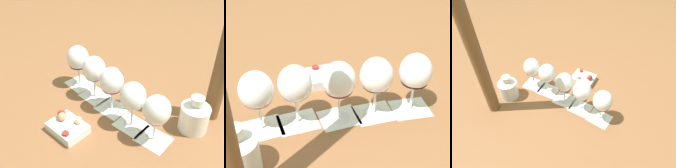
# 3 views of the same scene
# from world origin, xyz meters

# --- Properties ---
(ground_plane) EXTENTS (8.00, 8.00, 0.00)m
(ground_plane) POSITION_xyz_m (0.00, 0.00, 0.00)
(ground_plane) COLOR brown
(tasting_card_0) EXTENTS (0.14, 0.13, 0.00)m
(tasting_card_0) POSITION_xyz_m (-0.20, 0.10, 0.00)
(tasting_card_0) COLOR white
(tasting_card_0) RESTS_ON ground_plane
(tasting_card_1) EXTENTS (0.14, 0.13, 0.00)m
(tasting_card_1) POSITION_xyz_m (-0.10, 0.06, 0.00)
(tasting_card_1) COLOR white
(tasting_card_1) RESTS_ON ground_plane
(tasting_card_2) EXTENTS (0.14, 0.13, 0.00)m
(tasting_card_2) POSITION_xyz_m (0.01, -0.00, 0.00)
(tasting_card_2) COLOR white
(tasting_card_2) RESTS_ON ground_plane
(tasting_card_3) EXTENTS (0.14, 0.13, 0.00)m
(tasting_card_3) POSITION_xyz_m (0.10, -0.05, 0.00)
(tasting_card_3) COLOR white
(tasting_card_3) RESTS_ON ground_plane
(tasting_card_4) EXTENTS (0.15, 0.14, 0.00)m
(tasting_card_4) POSITION_xyz_m (0.21, -0.10, 0.00)
(tasting_card_4) COLOR white
(tasting_card_4) RESTS_ON ground_plane
(wine_glass_0) EXTENTS (0.10, 0.10, 0.19)m
(wine_glass_0) POSITION_xyz_m (-0.20, 0.10, 0.13)
(wine_glass_0) COLOR white
(wine_glass_0) RESTS_ON tasting_card_0
(wine_glass_1) EXTENTS (0.10, 0.10, 0.19)m
(wine_glass_1) POSITION_xyz_m (-0.10, 0.06, 0.13)
(wine_glass_1) COLOR white
(wine_glass_1) RESTS_ON tasting_card_1
(wine_glass_2) EXTENTS (0.10, 0.10, 0.19)m
(wine_glass_2) POSITION_xyz_m (0.01, -0.00, 0.13)
(wine_glass_2) COLOR white
(wine_glass_2) RESTS_ON tasting_card_2
(wine_glass_3) EXTENTS (0.10, 0.10, 0.19)m
(wine_glass_3) POSITION_xyz_m (0.10, -0.05, 0.13)
(wine_glass_3) COLOR white
(wine_glass_3) RESTS_ON tasting_card_3
(wine_glass_4) EXTENTS (0.10, 0.10, 0.19)m
(wine_glass_4) POSITION_xyz_m (0.21, -0.10, 0.13)
(wine_glass_4) COLOR white
(wine_glass_4) RESTS_ON tasting_card_4
(ceramic_vase) EXTENTS (0.11, 0.11, 0.14)m
(ceramic_vase) POSITION_xyz_m (-0.31, -0.02, 0.06)
(ceramic_vase) COLOR white
(ceramic_vase) RESTS_ON ground_plane
(snack_dish) EXTENTS (0.16, 0.14, 0.07)m
(snack_dish) POSITION_xyz_m (0.10, 0.18, 0.02)
(snack_dish) COLOR silver
(snack_dish) RESTS_ON ground_plane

